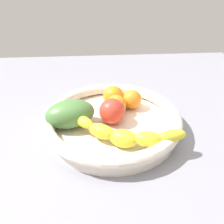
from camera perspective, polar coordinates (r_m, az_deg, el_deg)
kitchen_counter at (r=61.19cm, az=-0.00°, el=-5.33°), size 120.00×120.00×3.00cm
fruit_bowl at (r=58.73cm, az=-0.00°, el=-2.08°), size 35.13×35.13×5.23cm
banana_draped_left at (r=50.69cm, az=3.15°, el=-5.58°), size 11.99×25.67×4.44cm
orange_front at (r=60.88cm, az=1.11°, el=1.76°), size 5.43×5.43×5.43cm
orange_mid_left at (r=64.79cm, az=0.34°, el=3.99°), size 5.85×5.85×5.85cm
orange_mid_right at (r=63.90cm, az=5.00°, el=3.16°), size 5.32×5.32×5.32cm
mango_green at (r=56.82cm, az=-10.42°, el=-0.46°), size 10.79×13.78×6.78cm
tomato_red at (r=57.04cm, az=-0.13°, el=0.10°), size 6.48×6.48×6.48cm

